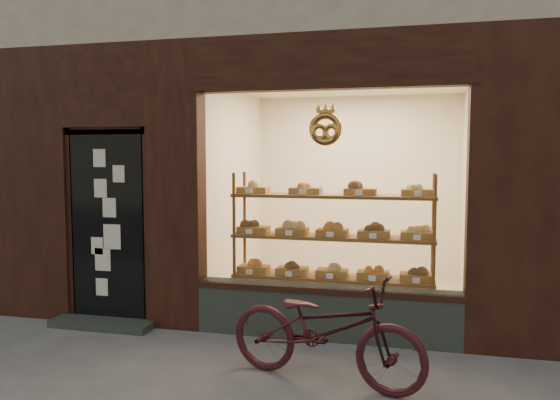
# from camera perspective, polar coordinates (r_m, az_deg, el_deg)

# --- Properties ---
(display_shelf) EXTENTS (2.20, 0.45, 1.70)m
(display_shelf) POSITION_cam_1_polar(r_m,az_deg,el_deg) (6.04, 5.49, -5.16)
(display_shelf) COLOR brown
(display_shelf) RESTS_ON ground
(bicycle) EXTENTS (1.82, 1.00, 0.91)m
(bicycle) POSITION_cam_1_polar(r_m,az_deg,el_deg) (4.66, 4.70, -13.29)
(bicycle) COLOR #351116
(bicycle) RESTS_ON ground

